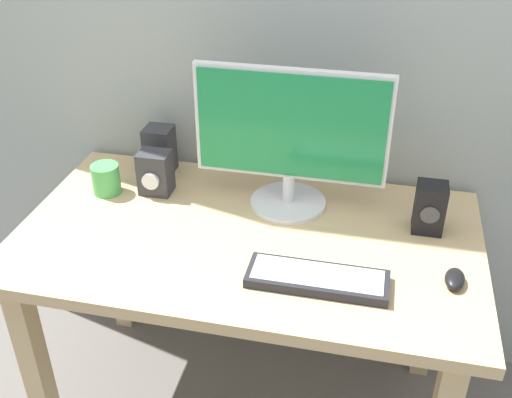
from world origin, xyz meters
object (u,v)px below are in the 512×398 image
at_px(desk, 247,261).
at_px(speaker_left, 160,150).
at_px(monitor, 291,137).
at_px(mouse, 455,279).
at_px(coffee_mug, 106,179).
at_px(audio_controller, 155,173).
at_px(speaker_right, 430,208).
at_px(keyboard_primary, 317,279).

height_order(desk, speaker_left, speaker_left).
height_order(monitor, mouse, monitor).
bearing_deg(monitor, coffee_mug, -174.18).
height_order(desk, audio_controller, audio_controller).
bearing_deg(speaker_right, speaker_left, 169.22).
bearing_deg(speaker_left, speaker_right, -10.78).
distance_m(desk, speaker_right, 0.55).
height_order(speaker_right, speaker_left, speaker_left).
bearing_deg(keyboard_primary, monitor, 110.86).
relative_size(speaker_right, coffee_mug, 1.57).
height_order(desk, monitor, monitor).
xyz_separation_m(desk, coffee_mug, (-0.49, 0.13, 0.15)).
xyz_separation_m(desk, audio_controller, (-0.34, 0.17, 0.17)).
distance_m(monitor, keyboard_primary, 0.45).
height_order(speaker_right, coffee_mug, speaker_right).
bearing_deg(speaker_right, audio_controller, 177.75).
relative_size(monitor, coffee_mug, 5.98).
height_order(desk, mouse, mouse).
bearing_deg(desk, keyboard_primary, -38.21).
bearing_deg(speaker_right, mouse, -74.27).
bearing_deg(speaker_left, mouse, -23.17).
distance_m(mouse, audio_controller, 0.95).
height_order(keyboard_primary, speaker_left, speaker_left).
bearing_deg(desk, monitor, 64.84).
distance_m(mouse, speaker_left, 1.03).
distance_m(desk, audio_controller, 0.41).
bearing_deg(coffee_mug, mouse, -12.36).
height_order(monitor, speaker_right, monitor).
height_order(speaker_left, coffee_mug, speaker_left).
distance_m(monitor, audio_controller, 0.46).
relative_size(speaker_left, audio_controller, 1.15).
bearing_deg(keyboard_primary, desk, 141.79).
xyz_separation_m(monitor, mouse, (0.49, -0.29, -0.21)).
distance_m(monitor, mouse, 0.61).
height_order(keyboard_primary, mouse, mouse).
bearing_deg(keyboard_primary, speaker_right, 48.34).
distance_m(keyboard_primary, speaker_left, 0.77).
bearing_deg(mouse, desk, 176.35).
xyz_separation_m(mouse, speaker_right, (-0.07, 0.24, 0.06)).
distance_m(desk, coffee_mug, 0.53).
bearing_deg(desk, coffee_mug, 165.37).
distance_m(desk, speaker_left, 0.51).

